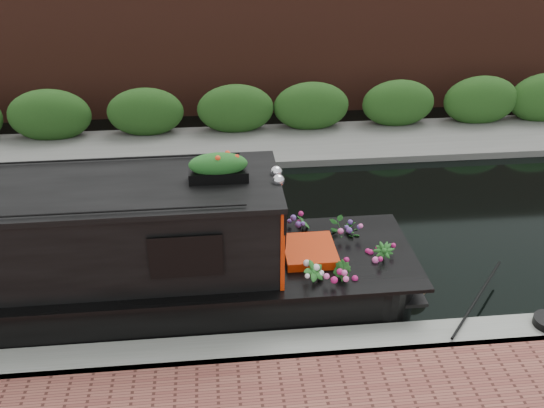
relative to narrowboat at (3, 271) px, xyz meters
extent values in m
plane|color=black|center=(3.75, 1.91, -0.85)|extent=(80.00, 80.00, 0.00)
cube|color=gray|center=(3.75, -1.39, -0.85)|extent=(40.00, 0.60, 0.50)
cube|color=#61615D|center=(3.75, 6.11, -0.85)|extent=(40.00, 2.40, 0.34)
cube|color=#24501A|center=(3.75, 7.01, -0.85)|extent=(40.00, 1.10, 2.80)
cube|color=#51261B|center=(3.75, 9.11, -0.85)|extent=(40.00, 1.00, 8.00)
cube|color=red|center=(4.19, 0.00, 0.60)|extent=(0.07, 1.78, 1.37)
cube|color=black|center=(2.84, -0.91, 0.67)|extent=(0.92, 0.03, 0.56)
cube|color=red|center=(4.72, 0.00, -0.14)|extent=(0.82, 0.92, 0.51)
sphere|color=white|center=(4.20, -0.14, 1.40)|extent=(0.18, 0.18, 0.18)
sphere|color=white|center=(4.20, 0.14, 1.40)|extent=(0.18, 0.18, 0.18)
cube|color=black|center=(3.34, 0.00, 1.45)|extent=(0.87, 0.29, 0.16)
ellipsoid|color=#FA421B|center=(3.34, 0.00, 1.65)|extent=(0.95, 0.31, 0.24)
imported|color=#246523|center=(4.68, -0.69, -0.06)|extent=(0.43, 0.40, 0.68)
imported|color=#246523|center=(5.09, -0.70, -0.08)|extent=(0.33, 0.39, 0.63)
imported|color=#246523|center=(5.44, 0.60, -0.10)|extent=(0.66, 0.63, 0.59)
imported|color=#246523|center=(5.86, -0.21, -0.09)|extent=(0.48, 0.48, 0.61)
imported|color=#246523|center=(4.74, 0.81, -0.08)|extent=(0.23, 0.33, 0.62)
cylinder|color=brown|center=(6.51, 0.00, -0.67)|extent=(0.37, 0.43, 0.37)
camera|label=1|loc=(3.32, -7.94, 5.35)|focal=40.00mm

